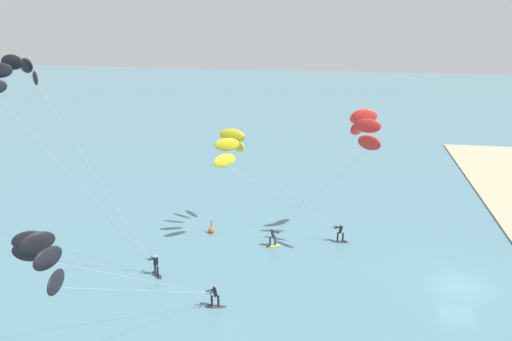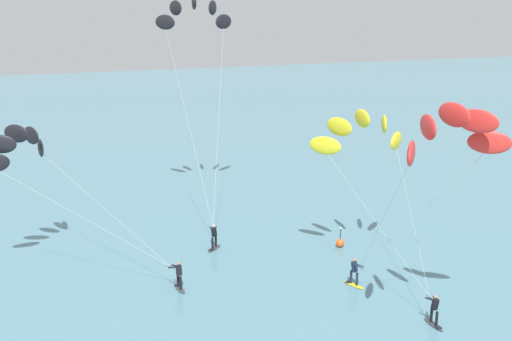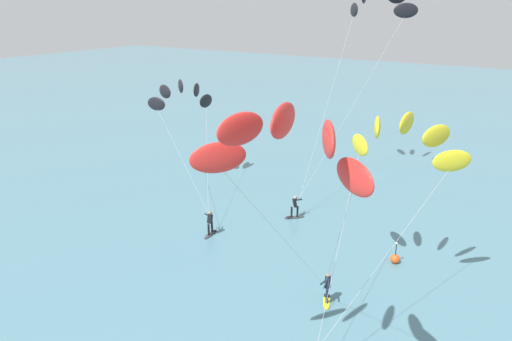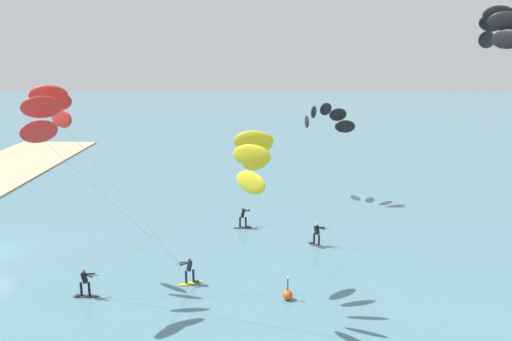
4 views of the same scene
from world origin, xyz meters
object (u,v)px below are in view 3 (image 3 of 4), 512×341
Objects in this scene: kitesurfer_mid_water at (377,8)px; marker_buoy at (395,258)px; kitesurfer_nearshore at (402,145)px; kitesurfer_far_out at (285,153)px; kitesurfer_downwind at (182,99)px.

marker_buoy is (6.57, -12.28, -13.90)m from kitesurfer_mid_water.
kitesurfer_far_out reaches higher than kitesurfer_nearshore.
kitesurfer_downwind is 7.73× the size of marker_buoy.
kitesurfer_mid_water reaches higher than kitesurfer_nearshore.
kitesurfer_nearshore is at bearing -16.63° from kitesurfer_downwind.
kitesurfer_far_out is at bearing -76.69° from kitesurfer_mid_water.
kitesurfer_downwind is at bearing -145.78° from kitesurfer_mid_water.
kitesurfer_downwind is (-12.70, -8.64, -6.98)m from kitesurfer_mid_water.
marker_buoy is at bearing 86.58° from kitesurfer_far_out.
kitesurfer_downwind is (-19.55, 5.84, -0.69)m from kitesurfer_nearshore.
marker_buoy is at bearing -10.69° from kitesurfer_downwind.
kitesurfer_far_out is (-1.01, -10.18, 2.12)m from kitesurfer_nearshore.
kitesurfer_nearshore is 8.16× the size of marker_buoy.
kitesurfer_far_out is 1.10× the size of kitesurfer_downwind.
kitesurfer_nearshore reaches higher than marker_buoy.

